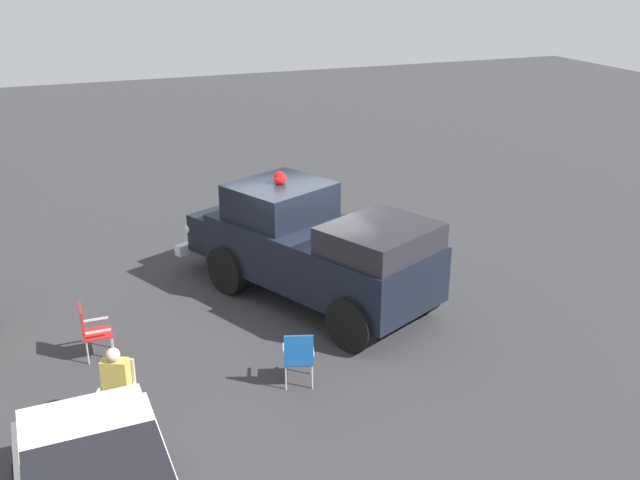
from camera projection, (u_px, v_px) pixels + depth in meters
name	position (u px, v px, depth m)	size (l,w,h in m)	color
ground_plane	(299.00, 295.00, 15.38)	(60.00, 60.00, 0.00)	#333335
vintage_fire_truck	(312.00, 246.00, 14.80)	(6.31, 4.53, 2.59)	black
lawn_chair_near_truck	(118.00, 387.00, 11.07)	(0.66, 0.66, 1.02)	#B7BABF
lawn_chair_by_car	(299.00, 355.00, 11.95)	(0.62, 0.63, 1.02)	#B7BABF
lawn_chair_spare	(90.00, 328.00, 12.81)	(0.52, 0.50, 1.02)	#B7BABF
spectator_seated	(114.00, 385.00, 10.91)	(0.64, 0.57, 1.29)	#383842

